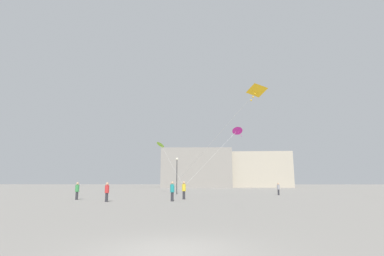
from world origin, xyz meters
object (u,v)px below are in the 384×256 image
(kite_magenta_diamond, at_px, (237,131))
(lamppost_west, at_px, (177,170))
(kite_lime_diamond, at_px, (161,145))
(person_in_grey, at_px, (278,188))
(person_in_yellow, at_px, (184,189))
(person_in_red, at_px, (107,191))
(building_left_hall, at_px, (196,168))
(person_in_teal, at_px, (172,190))
(building_centre_hall, at_px, (256,170))
(person_in_green, at_px, (77,190))
(kite_amber_delta, at_px, (252,97))

(kite_magenta_diamond, xyz_separation_m, lamppost_west, (-7.54, 10.39, -3.83))
(kite_lime_diamond, bearing_deg, person_in_grey, -17.53)
(kite_lime_diamond, bearing_deg, person_in_yellow, -72.20)
(person_in_red, relative_size, building_left_hall, 0.09)
(person_in_teal, relative_size, kite_magenta_diamond, 0.28)
(kite_magenta_diamond, bearing_deg, building_left_hall, 95.93)
(building_centre_hall, bearing_deg, person_in_red, -112.00)
(person_in_yellow, bearing_deg, person_in_grey, 6.78)
(person_in_teal, bearing_deg, kite_magenta_diamond, 106.76)
(person_in_red, height_order, building_centre_hall, building_centre_hall)
(person_in_teal, xyz_separation_m, lamppost_west, (-0.85, 14.00, 2.46))
(person_in_green, bearing_deg, kite_magenta_diamond, -12.98)
(kite_amber_delta, bearing_deg, person_in_yellow, 110.30)
(person_in_green, height_order, kite_magenta_diamond, kite_magenta_diamond)
(person_in_grey, bearing_deg, person_in_teal, 118.21)
(person_in_teal, bearing_deg, building_centre_hall, 150.97)
(person_in_grey, xyz_separation_m, building_left_hall, (-12.05, 45.86, 4.71))
(kite_magenta_diamond, bearing_deg, person_in_grey, 53.64)
(lamppost_west, bearing_deg, person_in_grey, -7.00)
(person_in_red, distance_m, person_in_green, 4.91)
(person_in_yellow, bearing_deg, person_in_teal, -137.46)
(person_in_red, xyz_separation_m, person_in_green, (-4.02, 2.82, -0.00))
(person_in_grey, bearing_deg, building_centre_hall, -22.03)
(person_in_teal, height_order, kite_lime_diamond, kite_lime_diamond)
(person_in_grey, bearing_deg, person_in_yellow, 112.39)
(kite_amber_delta, xyz_separation_m, building_left_hall, (-4.87, 68.67, -1.33))
(person_in_green, relative_size, building_centre_hall, 0.09)
(person_in_green, relative_size, lamppost_west, 0.34)
(building_left_hall, relative_size, lamppost_west, 3.88)
(person_in_green, relative_size, kite_amber_delta, 0.15)
(person_in_teal, distance_m, kite_amber_delta, 13.43)
(person_in_teal, xyz_separation_m, kite_magenta_diamond, (6.69, 3.61, 6.29))
(building_left_hall, bearing_deg, kite_lime_diamond, -96.79)
(kite_magenta_diamond, bearing_deg, kite_lime_diamond, 126.82)
(kite_lime_diamond, height_order, building_centre_hall, building_centre_hall)
(person_in_grey, relative_size, lamppost_west, 0.31)
(kite_magenta_diamond, xyz_separation_m, kite_lime_diamond, (-10.49, 14.01, 0.30))
(kite_lime_diamond, bearing_deg, person_in_green, -111.23)
(person_in_teal, bearing_deg, kite_amber_delta, 17.63)
(kite_lime_diamond, bearing_deg, kite_amber_delta, -70.99)
(person_in_green, bearing_deg, person_in_teal, -29.61)
(building_centre_hall, distance_m, lamppost_west, 50.83)
(person_in_grey, xyz_separation_m, kite_lime_diamond, (-16.87, 5.33, 6.71))
(kite_lime_diamond, distance_m, building_left_hall, 40.87)
(person_in_red, bearing_deg, kite_magenta_diamond, -150.39)
(person_in_grey, relative_size, person_in_yellow, 0.88)
(person_in_grey, bearing_deg, kite_lime_diamond, 57.44)
(person_in_grey, xyz_separation_m, person_in_green, (-23.00, -10.44, 0.07))
(person_in_yellow, height_order, person_in_green, person_in_yellow)
(person_in_yellow, bearing_deg, building_centre_hall, 41.95)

